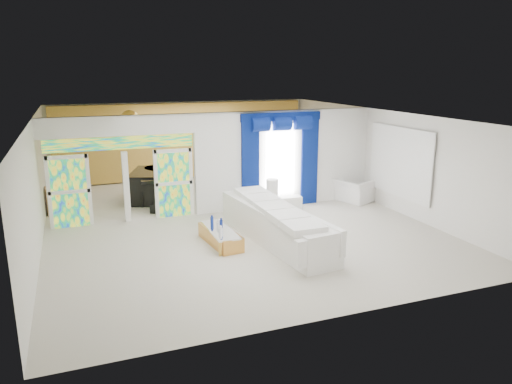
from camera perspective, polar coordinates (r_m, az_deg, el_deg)
name	(u,v)px	position (r m, az deg, el deg)	size (l,w,h in m)	color
floor	(231,220)	(14.00, -2.90, -3.34)	(12.00, 12.00, 0.00)	#B7AF9E
dividing_wall	(286,158)	(15.30, 3.57, 3.96)	(5.70, 0.18, 3.00)	white
dividing_header	(119,126)	(13.84, -15.75, 7.50)	(4.30, 0.18, 0.55)	white
stained_panel_left	(69,192)	(14.08, -21.05, 0.04)	(0.95, 0.04, 2.00)	#994C3F
stained_panel_right	(174,183)	(14.33, -9.62, 1.04)	(0.95, 0.04, 2.00)	#994C3F
stained_transom	(120,143)	(13.90, -15.62, 5.56)	(4.00, 0.05, 0.35)	#994C3F
window_pane	(280,161)	(15.12, 2.85, 3.65)	(1.00, 0.02, 2.30)	white
blue_drape_left	(250,165)	(14.73, -0.68, 3.19)	(0.55, 0.10, 2.80)	#030C49
blue_drape_right	(309,161)	(15.52, 6.29, 3.68)	(0.55, 0.10, 2.80)	#030C49
blue_pelmet	(281,117)	(14.90, 2.96, 8.82)	(2.60, 0.12, 0.25)	#030C49
wall_mirror	(400,162)	(15.01, 16.54, 3.39)	(0.04, 2.70, 1.90)	white
gold_curtains	(184,141)	(19.24, -8.41, 5.96)	(9.70, 0.12, 2.90)	#BF872D
white_sofa	(275,225)	(12.21, 2.28, -3.92)	(0.95, 4.44, 0.85)	white
coffee_table	(220,237)	(12.12, -4.20, -5.28)	(0.55, 1.65, 0.37)	gold
console_table	(281,203)	(14.95, 2.95, -1.36)	(1.25, 0.40, 0.42)	white
table_lamp	(272,189)	(14.71, 1.91, 0.40)	(0.36, 0.36, 0.58)	silver
armchair	(354,190)	(16.22, 11.44, 0.18)	(1.11, 0.97, 0.72)	white
grand_piano	(155,185)	(16.42, -11.73, 0.77)	(1.46, 1.91, 0.97)	black
piano_bench	(165,208)	(14.98, -10.66, -1.83)	(0.85, 0.33, 0.28)	black
tv_console	(56,200)	(15.71, -22.37, -0.90)	(0.56, 0.51, 0.82)	#A37251
chandelier	(130,119)	(16.28, -14.61, 8.25)	(0.60, 0.60, 0.60)	gold
decanters	(218,225)	(12.15, -4.44, -3.89)	(0.20, 0.85, 0.25)	white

